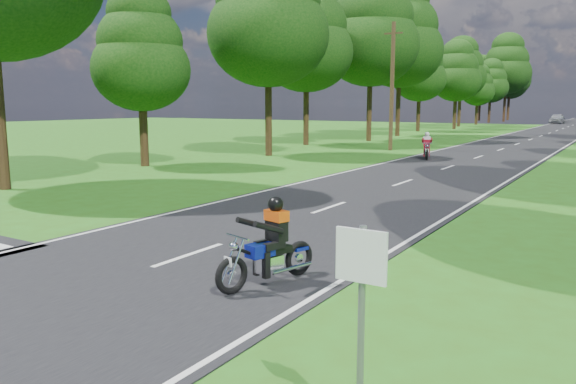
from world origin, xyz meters
The scene contains 9 objects.
ground centered at (0.00, 0.00, 0.00)m, with size 160.00×160.00×0.00m, color #2C5B14.
main_road centered at (0.00, 50.00, 0.01)m, with size 7.00×140.00×0.02m, color black.
road_markings centered at (-0.14, 48.13, 0.02)m, with size 7.40×140.00×0.01m.
treeline centered at (1.43, 60.06, 8.25)m, with size 40.00×115.35×14.78m.
telegraph_pole centered at (-6.00, 28.00, 4.07)m, with size 1.20×0.26×8.00m.
road_sign centered at (5.50, -2.01, 1.34)m, with size 0.45×0.07×2.00m.
rider_near_blue centered at (2.32, 1.31, 0.75)m, with size 0.58×1.75×1.46m, color navy, non-canonical shape.
rider_far_red centered at (-2.14, 23.42, 0.75)m, with size 0.58×1.74×1.45m, color red, non-canonical shape.
distant_car centered at (-2.60, 85.37, 0.77)m, with size 1.77×4.39×1.50m, color #A9ABB0.
Camera 1 is at (7.33, -6.14, 2.99)m, focal length 35.00 mm.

